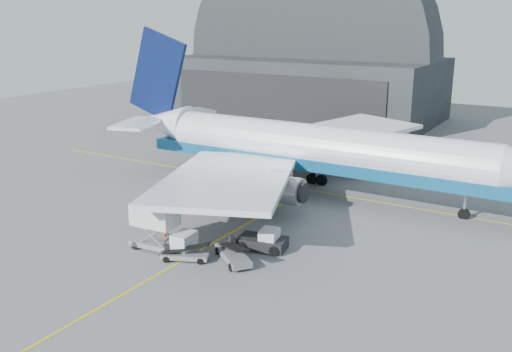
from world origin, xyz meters
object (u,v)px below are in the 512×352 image
Objects in this scene: airliner at (305,148)px; belt_loader_a at (184,255)px; pushback_tug at (264,241)px; catering_truck at (160,228)px; belt_loader_b at (233,254)px.

belt_loader_a is at bearing -89.71° from airliner.
pushback_tug is at bearing -74.94° from airliner.
catering_truck is (-3.06, -22.18, -3.15)m from airliner.
belt_loader_b reaches higher than belt_loader_a.
airliner is 11.62× the size of pushback_tug.
belt_loader_b is (6.76, 1.34, -1.46)m from catering_truck.
belt_loader_a is (3.18, -0.73, -1.58)m from catering_truck.
belt_loader_b is (3.69, -20.84, -4.62)m from airliner.
pushback_tug reaches higher than belt_loader_a.
catering_truck is at bearing -97.86° from airliner.
airliner is at bearing 137.82° from belt_loader_b.
pushback_tug is 7.19m from belt_loader_a.
airliner is at bearing 66.55° from belt_loader_a.
catering_truck is 7.04m from belt_loader_b.
belt_loader_a is (-4.55, -5.57, -0.23)m from pushback_tug.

